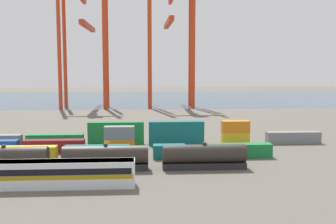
{
  "coord_description": "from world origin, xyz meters",
  "views": [
    {
      "loc": [
        7.7,
        -82.01,
        17.43
      ],
      "look_at": [
        14.45,
        23.08,
        5.45
      ],
      "focal_mm": 43.97,
      "sensor_mm": 36.0,
      "label": 1
    }
  ],
  "objects_px": {
    "shipping_container_14": "(116,139)",
    "shipping_container_8": "(120,145)",
    "freight_tank_row": "(55,158)",
    "gantry_crane_west": "(85,35)",
    "shipping_container_20": "(293,137)",
    "gantry_crane_central": "(170,35)",
    "shipping_container_16": "(176,139)",
    "shipping_container_1": "(23,153)"
  },
  "relations": [
    {
      "from": "shipping_container_8",
      "to": "shipping_container_20",
      "type": "height_order",
      "value": "same"
    },
    {
      "from": "gantry_crane_central",
      "to": "freight_tank_row",
      "type": "bearing_deg",
      "value": -103.87
    },
    {
      "from": "shipping_container_14",
      "to": "shipping_container_1",
      "type": "bearing_deg",
      "value": -140.66
    },
    {
      "from": "freight_tank_row",
      "to": "shipping_container_8",
      "type": "distance_m",
      "value": 17.74
    },
    {
      "from": "freight_tank_row",
      "to": "gantry_crane_west",
      "type": "xyz_separation_m",
      "value": [
        -9.14,
        107.41,
        27.62
      ]
    },
    {
      "from": "shipping_container_20",
      "to": "shipping_container_14",
      "type": "bearing_deg",
      "value": 180.0
    },
    {
      "from": "shipping_container_20",
      "to": "gantry_crane_central",
      "type": "distance_m",
      "value": 93.26
    },
    {
      "from": "shipping_container_14",
      "to": "gantry_crane_central",
      "type": "relative_size",
      "value": 0.24
    },
    {
      "from": "shipping_container_1",
      "to": "shipping_container_8",
      "type": "bearing_deg",
      "value": 21.03
    },
    {
      "from": "freight_tank_row",
      "to": "gantry_crane_west",
      "type": "distance_m",
      "value": 111.28
    },
    {
      "from": "shipping_container_8",
      "to": "shipping_container_16",
      "type": "bearing_deg",
      "value": 28.73
    },
    {
      "from": "freight_tank_row",
      "to": "shipping_container_1",
      "type": "distance_m",
      "value": 11.09
    },
    {
      "from": "shipping_container_14",
      "to": "gantry_crane_central",
      "type": "xyz_separation_m",
      "value": [
        17.8,
        85.97,
        28.87
      ]
    },
    {
      "from": "shipping_container_16",
      "to": "shipping_container_20",
      "type": "bearing_deg",
      "value": 0.0
    },
    {
      "from": "shipping_container_8",
      "to": "gantry_crane_west",
      "type": "distance_m",
      "value": 98.74
    },
    {
      "from": "gantry_crane_central",
      "to": "shipping_container_1",
      "type": "bearing_deg",
      "value": -108.91
    },
    {
      "from": "shipping_container_1",
      "to": "shipping_container_16",
      "type": "xyz_separation_m",
      "value": [
        29.38,
        13.28,
        0.0
      ]
    },
    {
      "from": "shipping_container_20",
      "to": "gantry_crane_west",
      "type": "relative_size",
      "value": 0.25
    },
    {
      "from": "shipping_container_1",
      "to": "shipping_container_20",
      "type": "height_order",
      "value": "same"
    },
    {
      "from": "shipping_container_1",
      "to": "gantry_crane_central",
      "type": "xyz_separation_m",
      "value": [
        34.0,
        99.25,
        28.87
      ]
    },
    {
      "from": "shipping_container_16",
      "to": "freight_tank_row",
      "type": "bearing_deg",
      "value": -135.64
    },
    {
      "from": "shipping_container_1",
      "to": "shipping_container_16",
      "type": "height_order",
      "value": "same"
    },
    {
      "from": "shipping_container_20",
      "to": "freight_tank_row",
      "type": "bearing_deg",
      "value": -156.07
    },
    {
      "from": "shipping_container_8",
      "to": "gantry_crane_central",
      "type": "relative_size",
      "value": 0.12
    },
    {
      "from": "shipping_container_14",
      "to": "shipping_container_8",
      "type": "bearing_deg",
      "value": -80.87
    },
    {
      "from": "freight_tank_row",
      "to": "shipping_container_8",
      "type": "relative_size",
      "value": 10.56
    },
    {
      "from": "gantry_crane_west",
      "to": "freight_tank_row",
      "type": "bearing_deg",
      "value": -85.14
    },
    {
      "from": "freight_tank_row",
      "to": "gantry_crane_west",
      "type": "relative_size",
      "value": 1.3
    },
    {
      "from": "shipping_container_16",
      "to": "gantry_crane_central",
      "type": "distance_m",
      "value": 90.81
    },
    {
      "from": "shipping_container_1",
      "to": "shipping_container_8",
      "type": "relative_size",
      "value": 2.0
    },
    {
      "from": "freight_tank_row",
      "to": "shipping_container_8",
      "type": "height_order",
      "value": "freight_tank_row"
    },
    {
      "from": "freight_tank_row",
      "to": "shipping_container_20",
      "type": "height_order",
      "value": "freight_tank_row"
    },
    {
      "from": "shipping_container_20",
      "to": "gantry_crane_west",
      "type": "distance_m",
      "value": 107.24
    },
    {
      "from": "freight_tank_row",
      "to": "shipping_container_14",
      "type": "distance_m",
      "value": 23.14
    },
    {
      "from": "shipping_container_8",
      "to": "gantry_crane_west",
      "type": "height_order",
      "value": "gantry_crane_west"
    },
    {
      "from": "shipping_container_8",
      "to": "freight_tank_row",
      "type": "bearing_deg",
      "value": -123.51
    },
    {
      "from": "shipping_container_16",
      "to": "gantry_crane_central",
      "type": "height_order",
      "value": "gantry_crane_central"
    },
    {
      "from": "shipping_container_14",
      "to": "shipping_container_16",
      "type": "height_order",
      "value": "same"
    },
    {
      "from": "shipping_container_20",
      "to": "gantry_crane_west",
      "type": "height_order",
      "value": "gantry_crane_west"
    },
    {
      "from": "shipping_container_20",
      "to": "gantry_crane_central",
      "type": "height_order",
      "value": "gantry_crane_central"
    },
    {
      "from": "shipping_container_14",
      "to": "gantry_crane_central",
      "type": "bearing_deg",
      "value": 78.3
    },
    {
      "from": "freight_tank_row",
      "to": "shipping_container_20",
      "type": "bearing_deg",
      "value": 23.93
    }
  ]
}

